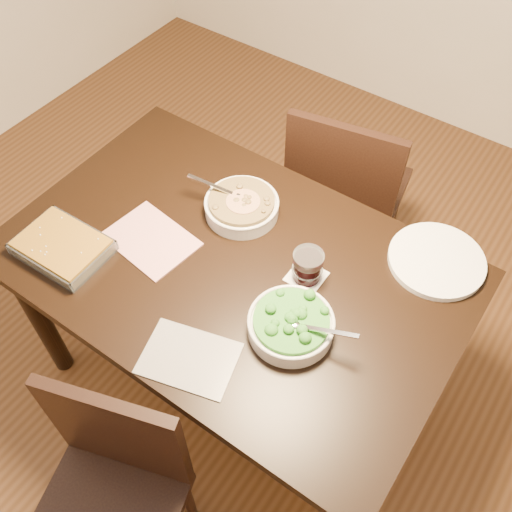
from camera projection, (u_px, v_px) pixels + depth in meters
ground at (238, 374)px, 2.33m from camera, size 4.00×4.00×0.00m
table at (233, 281)px, 1.82m from camera, size 1.40×0.90×0.75m
magazine_a at (151, 240)px, 1.79m from camera, size 0.30×0.23×0.01m
magazine_b at (189, 358)px, 1.54m from camera, size 0.29×0.24×0.00m
coaster at (306, 276)px, 1.71m from camera, size 0.10×0.10×0.00m
stew_bowl at (242, 206)px, 1.84m from camera, size 0.26×0.24×0.09m
broccoli_bowl at (291, 324)px, 1.57m from camera, size 0.27×0.24×0.09m
baking_dish at (63, 247)px, 1.75m from camera, size 0.28×0.21×0.05m
wine_tumbler at (308, 265)px, 1.66m from camera, size 0.09×0.09×0.10m
dinner_plate at (437, 260)px, 1.73m from camera, size 0.29×0.29×0.02m
chair_near at (112, 489)px, 1.60m from camera, size 0.50×0.50×0.84m
chair_far at (345, 191)px, 2.27m from camera, size 0.50×0.50×0.91m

